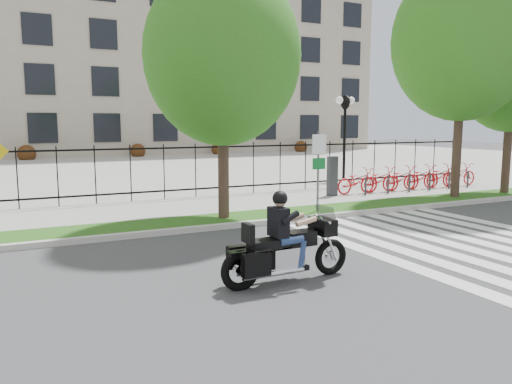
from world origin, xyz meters
name	(u,v)px	position (x,y,z in m)	size (l,w,h in m)	color
ground	(293,268)	(0.00, 0.00, 0.00)	(120.00, 120.00, 0.00)	#3C3D3F
curb	(217,227)	(0.00, 4.10, 0.07)	(60.00, 0.20, 0.15)	#B8B5AD
grass_verge	(206,221)	(0.00, 4.95, 0.07)	(60.00, 1.50, 0.15)	#1F4A12
sidewalk	(179,208)	(0.00, 7.45, 0.07)	(60.00, 3.50, 0.15)	#99968F
plaza	(96,167)	(0.00, 25.00, 0.05)	(80.00, 34.00, 0.10)	#99968F
crosswalk_stripes	(464,243)	(4.83, 0.00, 0.01)	(5.70, 8.00, 0.01)	silver
iron_fence	(164,172)	(0.00, 9.20, 1.15)	(30.00, 0.06, 2.00)	black
office_building	(60,50)	(0.00, 44.92, 9.97)	(60.00, 21.90, 20.15)	gray
lamp_post_right	(345,117)	(10.00, 12.00, 3.21)	(1.06, 0.70, 4.25)	black
street_tree_1	(222,56)	(0.56, 4.95, 4.77)	(4.43, 4.43, 7.18)	#39271F
street_tree_2	(463,40)	(9.95, 4.95, 5.86)	(5.08, 5.08, 8.64)	#39271F
street_tree_3	(512,72)	(12.71, 4.95, 4.86)	(4.07, 4.07, 7.06)	#39271F
bike_share_station	(410,178)	(9.83, 7.20, 0.65)	(7.83, 0.87, 1.50)	#2D2D33
sign_pole_regulatory	(319,161)	(3.59, 4.58, 1.74)	(0.50, 0.09, 2.50)	#59595B
motorcycle_rider	(287,246)	(-0.54, -0.68, 0.68)	(2.66, 0.79, 2.05)	black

